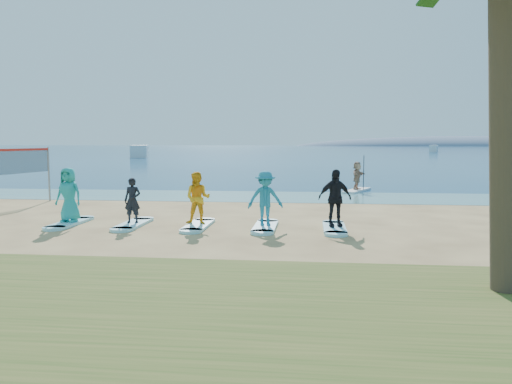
# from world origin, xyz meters

# --- Properties ---
(ground) EXTENTS (600.00, 600.00, 0.00)m
(ground) POSITION_xyz_m (0.00, 0.00, 0.00)
(ground) COLOR tan
(ground) RESTS_ON ground
(shallow_water) EXTENTS (600.00, 600.00, 0.00)m
(shallow_water) POSITION_xyz_m (0.00, 10.50, 0.01)
(shallow_water) COLOR teal
(shallow_water) RESTS_ON ground
(ocean) EXTENTS (600.00, 600.00, 0.00)m
(ocean) POSITION_xyz_m (0.00, 160.00, 0.01)
(ocean) COLOR navy
(ocean) RESTS_ON ground
(island_ridge) EXTENTS (220.00, 56.00, 18.00)m
(island_ridge) POSITION_xyz_m (95.00, 300.00, 0.00)
(island_ridge) COLOR slate
(island_ridge) RESTS_ON ground
(paddleboard) EXTENTS (1.83, 3.03, 0.12)m
(paddleboard) POSITION_xyz_m (4.60, 13.59, 0.06)
(paddleboard) COLOR silver
(paddleboard) RESTS_ON ground
(paddleboarder) EXTENTS (1.01, 1.49, 1.54)m
(paddleboarder) POSITION_xyz_m (4.60, 13.59, 0.89)
(paddleboarder) COLOR tan
(paddleboarder) RESTS_ON paddleboard
(boat_offshore_a) EXTENTS (4.81, 8.38, 2.09)m
(boat_offshore_a) POSITION_xyz_m (-27.43, 69.16, 0.00)
(boat_offshore_a) COLOR silver
(boat_offshore_a) RESTS_ON ground
(boat_offshore_b) EXTENTS (3.59, 6.59, 1.76)m
(boat_offshore_b) POSITION_xyz_m (33.56, 119.38, 0.00)
(boat_offshore_b) COLOR silver
(boat_offshore_b) RESTS_ON ground
(surfboard_0) EXTENTS (0.70, 2.20, 0.09)m
(surfboard_0) POSITION_xyz_m (-5.99, 1.40, 0.04)
(surfboard_0) COLOR #98E1EC
(surfboard_0) RESTS_ON ground
(student_0) EXTENTS (0.94, 0.66, 1.82)m
(student_0) POSITION_xyz_m (-5.99, 1.40, 1.00)
(student_0) COLOR teal
(student_0) RESTS_ON surfboard_0
(surfboard_1) EXTENTS (0.70, 2.20, 0.09)m
(surfboard_1) POSITION_xyz_m (-3.78, 1.40, 0.04)
(surfboard_1) COLOR #98E1EC
(surfboard_1) RESTS_ON ground
(student_1) EXTENTS (0.55, 0.36, 1.50)m
(student_1) POSITION_xyz_m (-3.78, 1.40, 0.84)
(student_1) COLOR black
(student_1) RESTS_ON surfboard_1
(surfboard_2) EXTENTS (0.70, 2.20, 0.09)m
(surfboard_2) POSITION_xyz_m (-1.58, 1.40, 0.04)
(surfboard_2) COLOR #98E1EC
(surfboard_2) RESTS_ON ground
(student_2) EXTENTS (0.83, 0.65, 1.70)m
(student_2) POSITION_xyz_m (-1.58, 1.40, 0.94)
(student_2) COLOR #F9AB1A
(student_2) RESTS_ON surfboard_2
(surfboard_3) EXTENTS (0.70, 2.20, 0.09)m
(surfboard_3) POSITION_xyz_m (0.62, 1.40, 0.04)
(surfboard_3) COLOR #98E1EC
(surfboard_3) RESTS_ON ground
(student_3) EXTENTS (1.26, 0.91, 1.75)m
(student_3) POSITION_xyz_m (0.62, 1.40, 0.97)
(student_3) COLOR teal
(student_3) RESTS_ON surfboard_3
(surfboard_4) EXTENTS (0.70, 2.20, 0.09)m
(surfboard_4) POSITION_xyz_m (2.82, 1.40, 0.04)
(surfboard_4) COLOR #98E1EC
(surfboard_4) RESTS_ON ground
(student_4) EXTENTS (1.14, 0.70, 1.82)m
(student_4) POSITION_xyz_m (2.82, 1.40, 1.00)
(student_4) COLOR black
(student_4) RESTS_ON surfboard_4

